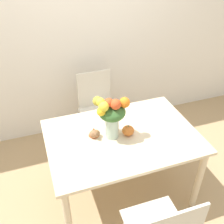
{
  "coord_description": "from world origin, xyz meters",
  "views": [
    {
      "loc": [
        -0.67,
        -1.65,
        2.23
      ],
      "look_at": [
        -0.09,
        0.02,
        0.99
      ],
      "focal_mm": 42.0,
      "sensor_mm": 36.0,
      "label": 1
    }
  ],
  "objects": [
    {
      "name": "dining_chair_near_window",
      "position": [
        0.01,
        0.82,
        0.48
      ],
      "size": [
        0.43,
        0.43,
        0.91
      ],
      "rotation": [
        0.0,
        0.0,
        0.02
      ],
      "color": "silver",
      "rests_on": "ground_plane"
    },
    {
      "name": "dining_table",
      "position": [
        0.0,
        0.0,
        0.64
      ],
      "size": [
        1.33,
        0.92,
        0.73
      ],
      "color": "beige",
      "rests_on": "ground_plane"
    },
    {
      "name": "ground_plane",
      "position": [
        0.0,
        0.0,
        0.0
      ],
      "size": [
        12.0,
        12.0,
        0.0
      ],
      "primitive_type": "plane",
      "color": "tan"
    },
    {
      "name": "pumpkin",
      "position": [
        0.05,
        -0.01,
        0.78
      ],
      "size": [
        0.11,
        0.11,
        0.1
      ],
      "color": "orange",
      "rests_on": "dining_table"
    },
    {
      "name": "wall_back",
      "position": [
        0.0,
        1.24,
        1.35
      ],
      "size": [
        8.0,
        0.06,
        2.7
      ],
      "color": "white",
      "rests_on": "ground_plane"
    },
    {
      "name": "turkey_figurine",
      "position": [
        -0.24,
        0.07,
        0.77
      ],
      "size": [
        0.1,
        0.13,
        0.08
      ],
      "color": "#936642",
      "rests_on": "dining_table"
    },
    {
      "name": "flower_vase",
      "position": [
        -0.1,
        0.02,
        0.97
      ],
      "size": [
        0.29,
        0.26,
        0.41
      ],
      "color": "#B2CCBC",
      "rests_on": "dining_table"
    }
  ]
}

